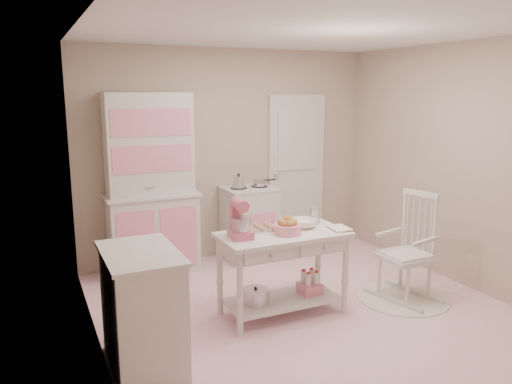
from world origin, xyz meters
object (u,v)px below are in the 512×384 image
Objects in this scene: bread_basket at (288,229)px; base_cabinet at (143,309)px; rocking_chair at (406,247)px; work_table at (283,274)px; hutch at (151,184)px; stove at (249,223)px; stand_mixer at (240,219)px.

base_cabinet is at bearing -167.94° from bread_basket.
bread_basket is (-1.27, 0.16, 0.30)m from rocking_chair.
base_cabinet is 1.44m from work_table.
hutch is 1.33m from stove.
base_cabinet is at bearing -105.84° from hutch.
base_cabinet is (-0.57, -2.00, -0.58)m from hutch.
hutch is 1.68m from stand_mixer.
bread_basket is at bearing -102.20° from stove.
base_cabinet reaches higher than bread_basket.
rocking_chair reaches higher than work_table.
base_cabinet is 1.16m from stand_mixer.
bread_basket reaches higher than work_table.
stand_mixer is at bearing -76.08° from hutch.
base_cabinet is 3.68× the size of bread_basket.
base_cabinet is at bearing -165.82° from work_table.
stand_mixer reaches higher than work_table.
work_table is (1.39, 0.35, -0.06)m from base_cabinet.
work_table is 4.80× the size of bread_basket.
hutch is at bearing 125.52° from rocking_chair.
bread_basket is (0.44, -0.07, -0.12)m from stand_mixer.
stove reaches higher than bread_basket.
stove is 0.77× the size of work_table.
rocking_chair is (2.68, 0.14, 0.09)m from base_cabinet.
rocking_chair is at bearing -7.18° from bread_basket.
hutch is 1.95m from work_table.
hutch is 1.89× the size of rocking_chair.
stand_mixer is at bearing 177.27° from work_table.
work_table is 0.45m from bread_basket.
hutch is 2.16m from base_cabinet.
hutch is 2.26× the size of base_cabinet.
base_cabinet is at bearing -132.19° from stove.
base_cabinet is at bearing 169.92° from rocking_chair.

